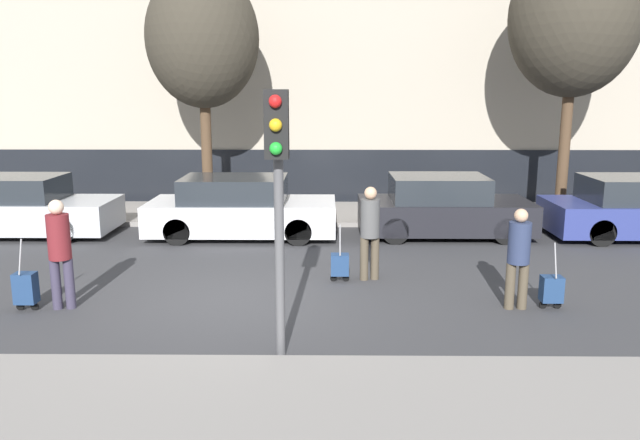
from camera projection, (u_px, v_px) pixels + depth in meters
The scene contains 16 objects.
ground_plane at pixel (234, 299), 10.23m from camera, with size 80.00×80.00×0.00m, color #38383A.
sidewalk_near at pixel (182, 409), 6.55m from camera, with size 28.00×2.50×0.12m.
sidewalk_far at pixel (271, 213), 17.08m from camera, with size 28.00×3.00×0.12m.
building_facade at pixel (278, 40), 19.32m from camera, with size 28.00×2.24×9.80m.
parked_car_0 at pixel (13, 208), 14.64m from camera, with size 4.63×1.81×1.40m.
parked_car_1 at pixel (240, 209), 14.50m from camera, with size 4.32×1.90×1.40m.
parked_car_2 at pixel (443, 208), 14.59m from camera, with size 3.96×1.90×1.42m.
pedestrian_left at pixel (60, 248), 9.58m from camera, with size 0.35×0.34×1.73m.
trolley_left at pixel (26, 288), 9.62m from camera, with size 0.34×0.29×1.14m.
pedestrian_center at pixel (370, 227), 11.09m from camera, with size 0.35×0.34×1.69m.
trolley_center at pixel (340, 265), 11.11m from camera, with size 0.34×0.29×1.04m.
pedestrian_right at pixel (519, 253), 9.59m from camera, with size 0.35×0.34×1.59m.
trolley_right at pixel (552, 289), 9.70m from camera, with size 0.34×0.29×1.06m.
traffic_light at pixel (278, 171), 7.42m from camera, with size 0.28×0.47×3.36m.
bare_tree_near_crossing at pixel (203, 39), 15.99m from camera, with size 2.90×2.90×6.33m.
bare_tree_down_street at pixel (575, 18), 15.39m from camera, with size 3.19×3.19×6.96m.
Camera 1 is at (1.52, -9.74, 3.34)m, focal length 35.00 mm.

